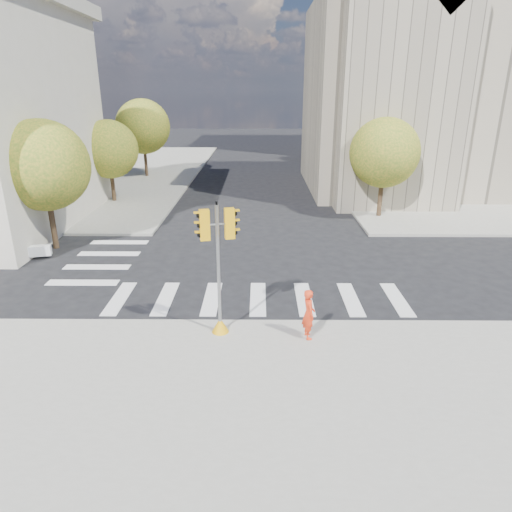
% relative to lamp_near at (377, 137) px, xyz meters
% --- Properties ---
extents(ground, '(160.00, 160.00, 0.00)m').
position_rel_lamp_near_xyz_m(ground, '(-8.00, -14.00, -4.58)').
color(ground, black).
rests_on(ground, ground).
extents(sidewalk_near, '(30.00, 14.00, 0.15)m').
position_rel_lamp_near_xyz_m(sidewalk_near, '(-8.00, -25.00, -4.50)').
color(sidewalk_near, gray).
rests_on(sidewalk_near, ground).
extents(sidewalk_far_right, '(28.00, 40.00, 0.15)m').
position_rel_lamp_near_xyz_m(sidewalk_far_right, '(12.00, 12.00, -4.50)').
color(sidewalk_far_right, gray).
rests_on(sidewalk_far_right, ground).
extents(sidewalk_far_left, '(28.00, 40.00, 0.15)m').
position_rel_lamp_near_xyz_m(sidewalk_far_left, '(-28.00, 12.00, -4.50)').
color(sidewalk_far_left, gray).
rests_on(sidewalk_far_left, ground).
extents(civic_building, '(26.00, 16.00, 19.39)m').
position_rel_lamp_near_xyz_m(civic_building, '(7.59, 5.12, 2.68)').
color(civic_building, gray).
rests_on(civic_building, ground).
extents(office_tower, '(20.00, 18.00, 30.00)m').
position_rel_lamp_near_xyz_m(office_tower, '(14.00, 28.00, 10.42)').
color(office_tower, '#9EA0A3').
rests_on(office_tower, ground).
extents(tree_lw_near, '(4.40, 4.40, 6.41)m').
position_rel_lamp_near_xyz_m(tree_lw_near, '(-18.50, -10.00, -0.38)').
color(tree_lw_near, '#382616').
rests_on(tree_lw_near, ground).
extents(tree_lw_mid, '(4.00, 4.00, 5.77)m').
position_rel_lamp_near_xyz_m(tree_lw_mid, '(-18.50, 0.00, -0.82)').
color(tree_lw_mid, '#382616').
rests_on(tree_lw_mid, ground).
extents(tree_lw_far, '(4.80, 4.80, 6.95)m').
position_rel_lamp_near_xyz_m(tree_lw_far, '(-18.50, 10.00, -0.04)').
color(tree_lw_far, '#382616').
rests_on(tree_lw_far, ground).
extents(tree_re_near, '(4.20, 4.20, 6.16)m').
position_rel_lamp_near_xyz_m(tree_re_near, '(-0.50, -4.00, -0.53)').
color(tree_re_near, '#382616').
rests_on(tree_re_near, ground).
extents(tree_re_mid, '(4.60, 4.60, 6.66)m').
position_rel_lamp_near_xyz_m(tree_re_mid, '(-0.50, 8.00, -0.23)').
color(tree_re_mid, '#382616').
rests_on(tree_re_mid, ground).
extents(tree_re_far, '(4.00, 4.00, 5.88)m').
position_rel_lamp_near_xyz_m(tree_re_far, '(-0.50, 20.00, -0.71)').
color(tree_re_far, '#382616').
rests_on(tree_re_far, ground).
extents(lamp_near, '(0.35, 0.18, 8.11)m').
position_rel_lamp_near_xyz_m(lamp_near, '(0.00, 0.00, 0.00)').
color(lamp_near, black).
rests_on(lamp_near, sidewalk_far_right).
extents(lamp_far, '(0.35, 0.18, 8.11)m').
position_rel_lamp_near_xyz_m(lamp_far, '(0.00, 14.00, 0.00)').
color(lamp_far, black).
rests_on(lamp_far, sidewalk_far_right).
extents(traffic_signal, '(1.08, 0.56, 4.39)m').
position_rel_lamp_near_xyz_m(traffic_signal, '(-9.33, -18.83, -2.58)').
color(traffic_signal, '#DB9A0B').
rests_on(traffic_signal, sidewalk_near).
extents(photographer, '(0.50, 0.67, 1.66)m').
position_rel_lamp_near_xyz_m(photographer, '(-6.48, -19.16, -3.60)').
color(photographer, red).
rests_on(photographer, sidewalk_near).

